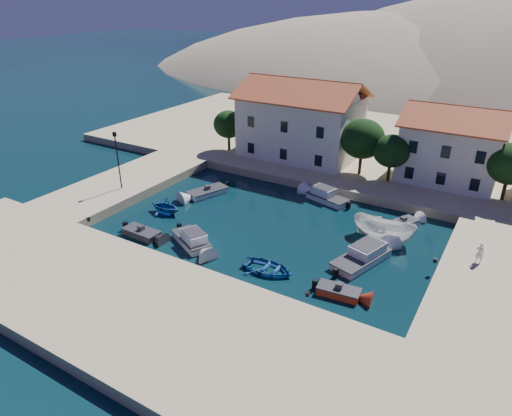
# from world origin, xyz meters

# --- Properties ---
(ground) EXTENTS (400.00, 400.00, 0.00)m
(ground) POSITION_xyz_m (0.00, 0.00, 0.00)
(ground) COLOR black
(ground) RESTS_ON ground
(quay_south) EXTENTS (52.00, 12.00, 1.00)m
(quay_south) POSITION_xyz_m (0.00, -6.00, 0.50)
(quay_south) COLOR #CAB58A
(quay_south) RESTS_ON ground
(quay_west) EXTENTS (8.00, 20.00, 1.00)m
(quay_west) POSITION_xyz_m (-19.00, 10.00, 0.50)
(quay_west) COLOR #CAB58A
(quay_west) RESTS_ON ground
(quay_north) EXTENTS (80.00, 36.00, 1.00)m
(quay_north) POSITION_xyz_m (2.00, 38.00, 0.50)
(quay_north) COLOR #CAB58A
(quay_north) RESTS_ON ground
(building_left) EXTENTS (14.70, 9.45, 9.70)m
(building_left) POSITION_xyz_m (-6.00, 28.00, 5.94)
(building_left) COLOR beige
(building_left) RESTS_ON quay_north
(building_mid) EXTENTS (10.50, 8.40, 8.30)m
(building_mid) POSITION_xyz_m (12.00, 29.00, 5.22)
(building_mid) COLOR beige
(building_mid) RESTS_ON quay_north
(trees) EXTENTS (37.30, 5.30, 6.45)m
(trees) POSITION_xyz_m (4.51, 25.46, 4.84)
(trees) COLOR #382314
(trees) RESTS_ON quay_north
(lamppost) EXTENTS (0.35, 0.25, 6.22)m
(lamppost) POSITION_xyz_m (-17.50, 8.00, 4.75)
(lamppost) COLOR black
(lamppost) RESTS_ON quay_west
(bollards) EXTENTS (29.36, 9.56, 0.30)m
(bollards) POSITION_xyz_m (2.80, 3.87, 1.15)
(bollards) COLOR black
(bollards) RESTS_ON ground
(motorboat_grey_sw) EXTENTS (3.66, 1.72, 1.25)m
(motorboat_grey_sw) POSITION_xyz_m (-9.45, 2.55, 0.30)
(motorboat_grey_sw) COLOR #343338
(motorboat_grey_sw) RESTS_ON ground
(cabin_cruiser_south) EXTENTS (4.91, 3.77, 1.60)m
(cabin_cruiser_south) POSITION_xyz_m (-4.70, 3.80, 0.48)
(cabin_cruiser_south) COLOR white
(cabin_cruiser_south) RESTS_ON ground
(rowboat_south) EXTENTS (4.38, 3.21, 0.88)m
(rowboat_south) POSITION_xyz_m (3.35, 3.42, 0.00)
(rowboat_south) COLOR #1C529A
(rowboat_south) RESTS_ON ground
(motorboat_red_se) EXTENTS (3.27, 1.73, 1.25)m
(motorboat_red_se) POSITION_xyz_m (9.37, 3.37, 0.30)
(motorboat_red_se) COLOR maroon
(motorboat_red_se) RESTS_ON ground
(cabin_cruiser_east) EXTENTS (3.83, 6.07, 1.60)m
(cabin_cruiser_east) POSITION_xyz_m (9.25, 8.53, 0.48)
(cabin_cruiser_east) COLOR white
(cabin_cruiser_east) RESTS_ON ground
(boat_east) EXTENTS (5.83, 2.34, 2.23)m
(boat_east) POSITION_xyz_m (9.61, 13.35, 0.00)
(boat_east) COLOR white
(boat_east) RESTS_ON ground
(motorboat_white_ne) EXTENTS (2.81, 3.56, 1.25)m
(motorboat_white_ne) POSITION_xyz_m (10.51, 16.65, 0.30)
(motorboat_white_ne) COLOR white
(motorboat_white_ne) RESTS_ON ground
(rowboat_west) EXTENTS (3.55, 3.10, 1.82)m
(rowboat_west) POSITION_xyz_m (-10.78, 7.34, 0.00)
(rowboat_west) COLOR #1C529A
(rowboat_west) RESTS_ON ground
(motorboat_white_west) EXTENTS (3.40, 4.88, 1.25)m
(motorboat_white_west) POSITION_xyz_m (-9.93, 13.28, 0.29)
(motorboat_white_west) COLOR white
(motorboat_white_west) RESTS_ON ground
(cabin_cruiser_north) EXTENTS (4.92, 3.10, 1.60)m
(cabin_cruiser_north) POSITION_xyz_m (2.10, 18.44, 0.48)
(cabin_cruiser_north) COLOR white
(cabin_cruiser_north) RESTS_ON ground
(pedestrian) EXTENTS (0.68, 0.50, 1.70)m
(pedestrian) POSITION_xyz_m (17.58, 11.74, 1.85)
(pedestrian) COLOR white
(pedestrian) RESTS_ON quay_east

